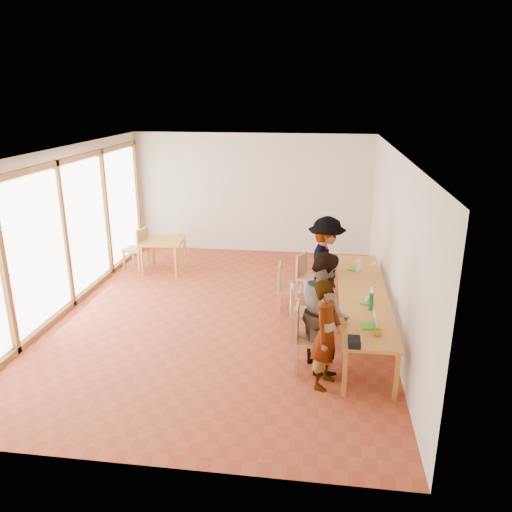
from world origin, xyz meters
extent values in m
plane|color=#933B23|center=(0.00, 0.00, 0.00)|extent=(8.00, 8.00, 0.00)
cube|color=beige|center=(0.00, 4.00, 1.50)|extent=(6.00, 0.10, 3.00)
cube|color=beige|center=(0.00, -4.00, 1.50)|extent=(6.00, 0.10, 3.00)
cube|color=beige|center=(3.00, 0.00, 1.50)|extent=(0.10, 8.00, 3.00)
cube|color=white|center=(-2.96, 0.00, 1.50)|extent=(0.10, 8.00, 3.00)
cube|color=white|center=(0.00, 0.00, 3.02)|extent=(6.00, 8.00, 0.04)
cube|color=#BF812A|center=(2.50, -0.40, 0.72)|extent=(0.80, 4.00, 0.05)
cube|color=#BF812A|center=(2.16, -2.34, 0.35)|extent=(0.06, 0.06, 0.70)
cube|color=#BF812A|center=(2.16, 1.54, 0.35)|extent=(0.06, 0.06, 0.70)
cube|color=#BF812A|center=(2.84, -2.34, 0.35)|extent=(0.06, 0.06, 0.70)
cube|color=#BF812A|center=(2.84, 1.54, 0.35)|extent=(0.06, 0.06, 0.70)
cube|color=#BF812A|center=(-1.80, 2.18, 0.72)|extent=(0.90, 0.90, 0.05)
cube|color=#BF812A|center=(-2.19, 1.79, 0.35)|extent=(0.05, 0.05, 0.70)
cube|color=#BF812A|center=(-2.19, 2.57, 0.35)|extent=(0.05, 0.05, 0.70)
cube|color=#BF812A|center=(-1.41, 1.79, 0.35)|extent=(0.05, 0.05, 0.70)
cube|color=#BF812A|center=(-1.41, 2.57, 0.35)|extent=(0.05, 0.05, 0.70)
cube|color=tan|center=(1.68, -1.69, 0.49)|extent=(0.48, 0.48, 0.05)
cube|color=tan|center=(1.47, -1.69, 0.76)|extent=(0.05, 0.48, 0.50)
cube|color=tan|center=(1.52, -0.67, 0.45)|extent=(0.48, 0.48, 0.04)
cube|color=tan|center=(1.33, -0.69, 0.70)|extent=(0.08, 0.44, 0.46)
cube|color=tan|center=(1.23, 0.34, 0.45)|extent=(0.45, 0.45, 0.04)
cube|color=tan|center=(1.03, 0.33, 0.70)|extent=(0.06, 0.44, 0.46)
cube|color=tan|center=(1.58, 0.99, 0.44)|extent=(0.56, 0.56, 0.04)
cube|color=tan|center=(1.41, 1.07, 0.68)|extent=(0.21, 0.41, 0.45)
cube|color=tan|center=(-2.50, 2.25, 0.47)|extent=(0.54, 0.54, 0.04)
cube|color=tan|center=(-2.29, 2.21, 0.74)|extent=(0.13, 0.46, 0.48)
imported|color=gray|center=(1.89, -2.10, 0.79)|extent=(0.56, 0.67, 1.58)
imported|color=gray|center=(1.86, -1.54, 0.90)|extent=(0.91, 1.03, 1.79)
imported|color=gray|center=(1.87, 0.46, 0.91)|extent=(0.76, 1.22, 1.82)
cube|color=#48AB1F|center=(2.50, -1.69, 0.76)|extent=(0.19, 0.26, 0.03)
cube|color=white|center=(2.59, -1.69, 0.86)|extent=(0.08, 0.24, 0.21)
cube|color=#48AB1F|center=(2.53, -0.81, 0.76)|extent=(0.22, 0.29, 0.03)
cube|color=white|center=(2.62, -0.82, 0.86)|extent=(0.11, 0.25, 0.22)
cube|color=#48AB1F|center=(2.41, 0.74, 0.76)|extent=(0.23, 0.27, 0.02)
cube|color=white|center=(2.49, 0.71, 0.84)|extent=(0.14, 0.22, 0.19)
imported|color=gold|center=(2.60, -1.96, 0.79)|extent=(0.14, 0.14, 0.09)
cylinder|color=#17622C|center=(2.57, -1.12, 0.89)|extent=(0.07, 0.07, 0.28)
cylinder|color=silver|center=(2.55, -0.80, 0.80)|extent=(0.07, 0.07, 0.09)
cylinder|color=white|center=(2.81, 1.00, 0.78)|extent=(0.08, 0.08, 0.06)
cube|color=#BF4478|center=(2.72, -0.10, 0.76)|extent=(0.05, 0.10, 0.01)
cube|color=black|center=(2.26, -2.28, 0.80)|extent=(0.16, 0.26, 0.09)
camera|label=1|loc=(1.76, -8.32, 3.95)|focal=35.00mm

